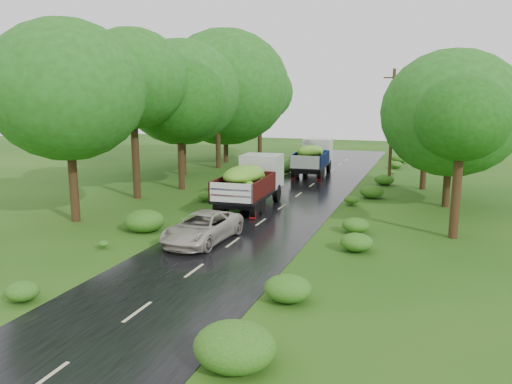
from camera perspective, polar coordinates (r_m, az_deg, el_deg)
The scene contains 10 objects.
ground at distance 19.82m, azimuth -7.08°, elevation -8.94°, with size 120.00×120.00×0.00m, color #18450E.
road at distance 24.16m, azimuth -1.77°, elevation -5.15°, with size 6.50×80.00×0.02m, color black.
road_lines at distance 25.06m, azimuth -0.94°, elevation -4.52°, with size 0.12×69.60×0.00m.
truck_near at distance 30.38m, azimuth -0.46°, elevation 1.44°, with size 2.78×7.16×2.97m.
truck_far at distance 43.07m, azimuth 6.59°, elevation 4.16°, with size 2.77×7.04×2.91m.
car at distance 23.30m, azimuth -6.15°, elevation -4.07°, with size 2.25×4.88×1.36m, color #B1A89D.
utility_pole at distance 38.53m, azimuth 15.25°, elevation 7.23°, with size 1.51×0.26×8.63m.
trees_left at distance 42.51m, azimuth -6.90°, elevation 11.33°, with size 7.08×34.31×9.75m.
trees_right at distance 35.75m, azimuth 20.80°, elevation 8.35°, with size 5.07×29.99×7.53m.
shrubs at distance 32.40m, azimuth 4.00°, elevation -0.38°, with size 11.90×44.00×0.70m.
Camera 1 is at (8.44, -16.62, 6.74)m, focal length 35.00 mm.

